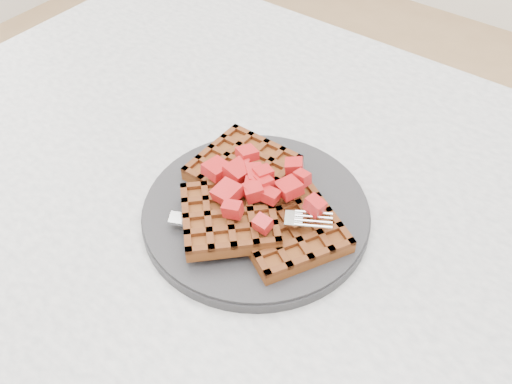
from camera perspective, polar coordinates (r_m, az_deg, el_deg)
table at (r=0.71m, az=4.59°, el=-10.13°), size 1.20×0.80×0.75m
plate at (r=0.63m, az=0.00°, el=-2.04°), size 0.25×0.25×0.02m
waffles at (r=0.61m, az=-0.20°, el=-1.04°), size 0.21×0.19×0.03m
strawberry_pile at (r=0.60m, az=0.00°, el=0.94°), size 0.15×0.15×0.02m
fork at (r=0.59m, az=0.56°, el=-3.65°), size 0.17×0.11×0.02m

